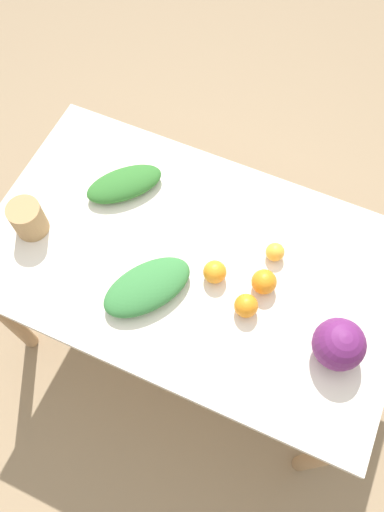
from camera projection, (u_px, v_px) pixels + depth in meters
name	position (u px, v px, depth m)	size (l,w,h in m)	color
ground_plane	(192.00, 327.00, 2.40)	(8.00, 8.00, 0.00)	#937A5B
dining_table	(192.00, 270.00, 1.80)	(1.45, 0.87, 0.77)	silver
cabbage_purple	(339.00, 344.00, 1.50)	(0.16, 0.16, 0.16)	#601E5B
paper_bag	(28.00, 219.00, 1.70)	(0.12, 0.12, 0.13)	#A87F51
greens_bunch_chard	(147.00, 287.00, 1.62)	(0.31, 0.16, 0.07)	#337538
greens_bunch_kale	(124.00, 184.00, 1.80)	(0.28, 0.13, 0.06)	#2D6B28
orange_0	(264.00, 283.00, 1.62)	(0.08, 0.08, 0.08)	orange
orange_1	(215.00, 272.00, 1.64)	(0.08, 0.08, 0.08)	orange
orange_2	(246.00, 306.00, 1.59)	(0.08, 0.08, 0.08)	orange
orange_3	(275.00, 252.00, 1.68)	(0.06, 0.06, 0.06)	#F9A833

